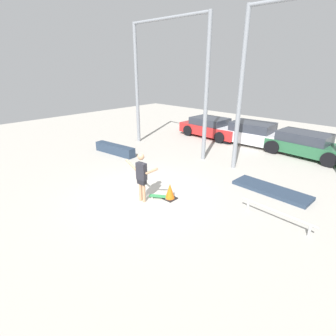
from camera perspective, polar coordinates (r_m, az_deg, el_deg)
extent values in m
plane|color=#B2ADA3|center=(9.88, -4.67, -5.88)|extent=(36.00, 36.00, 0.00)
cylinder|color=tan|center=(9.34, -5.99, -4.73)|extent=(0.11, 0.11, 0.84)
cylinder|color=tan|center=(9.25, -5.28, -5.00)|extent=(0.11, 0.11, 0.84)
cube|color=black|center=(9.15, -5.72, -2.91)|extent=(0.33, 0.20, 0.19)
cube|color=#26262D|center=(9.00, -5.80, -0.72)|extent=(0.38, 0.22, 0.61)
sphere|color=tan|center=(8.81, -5.93, 2.47)|extent=(0.23, 0.23, 0.23)
cylinder|color=tan|center=(9.26, -7.95, 0.66)|extent=(0.53, 0.13, 0.35)
cylinder|color=tan|center=(8.66, -3.57, -0.69)|extent=(0.53, 0.13, 0.35)
cube|color=#338C4C|center=(9.62, -1.81, -6.15)|extent=(0.76, 0.60, 0.01)
cylinder|color=silver|center=(9.69, -0.16, -6.20)|extent=(0.06, 0.06, 0.05)
cylinder|color=silver|center=(9.50, -0.39, -6.80)|extent=(0.06, 0.06, 0.05)
cylinder|color=silver|center=(9.79, -3.19, -5.95)|extent=(0.06, 0.06, 0.05)
cylinder|color=silver|center=(9.60, -3.48, -6.53)|extent=(0.06, 0.06, 0.05)
cube|color=#28384C|center=(14.62, -11.48, 4.01)|extent=(2.68, 0.75, 0.50)
cube|color=#28384C|center=(10.83, 21.54, -4.48)|extent=(2.93, 1.11, 0.13)
cylinder|color=#B7BABF|center=(8.74, 22.66, -8.77)|extent=(2.38, 0.24, 0.06)
cylinder|color=#B7BABF|center=(9.20, 17.03, -7.76)|extent=(0.07, 0.07, 0.37)
cylinder|color=#B7BABF|center=(8.57, 28.42, -11.91)|extent=(0.07, 0.07, 0.37)
cylinder|color=gray|center=(16.43, -6.81, 17.30)|extent=(0.20, 0.20, 6.75)
cylinder|color=gray|center=(13.01, 8.37, 16.17)|extent=(0.20, 0.20, 6.75)
cylinder|color=gray|center=(14.71, -0.09, 29.84)|extent=(5.04, 0.16, 0.16)
cylinder|color=gray|center=(12.08, 15.45, 15.26)|extent=(0.20, 0.20, 6.75)
cube|color=red|center=(18.06, 9.41, 8.30)|extent=(4.26, 1.95, 0.63)
cube|color=#2D333D|center=(18.04, 9.08, 10.07)|extent=(2.36, 1.74, 0.45)
cylinder|color=black|center=(18.12, 14.39, 7.46)|extent=(0.71, 0.24, 0.70)
cylinder|color=black|center=(16.67, 11.18, 6.53)|extent=(0.71, 0.24, 0.70)
cylinder|color=black|center=(19.54, 7.83, 8.91)|extent=(0.71, 0.24, 0.70)
cylinder|color=black|center=(18.20, 4.39, 8.12)|extent=(0.71, 0.24, 0.70)
cube|color=white|center=(16.80, 18.28, 6.55)|extent=(4.41, 2.06, 0.66)
cube|color=#2D333D|center=(16.73, 17.96, 8.59)|extent=(2.46, 1.82, 0.51)
cylinder|color=black|center=(17.25, 23.48, 5.61)|extent=(0.68, 0.25, 0.67)
cylinder|color=black|center=(15.58, 21.41, 4.35)|extent=(0.68, 0.25, 0.67)
cylinder|color=black|center=(18.16, 15.45, 7.34)|extent=(0.68, 0.25, 0.67)
cylinder|color=black|center=(16.58, 12.71, 6.28)|extent=(0.68, 0.25, 0.67)
cube|color=#28603D|center=(15.66, 27.81, 3.99)|extent=(4.62, 2.01, 0.58)
cube|color=#2D333D|center=(15.58, 27.54, 6.04)|extent=(2.59, 1.72, 0.50)
cylinder|color=black|center=(14.56, 31.62, 1.55)|extent=(0.73, 0.27, 0.72)
cylinder|color=black|center=(16.90, 24.37, 5.26)|extent=(0.73, 0.27, 0.72)
cylinder|color=black|center=(15.47, 21.87, 4.26)|extent=(0.73, 0.27, 0.72)
cube|color=black|center=(9.59, 0.42, -6.62)|extent=(0.43, 0.43, 0.03)
cone|color=orange|center=(9.45, 0.43, -5.03)|extent=(0.35, 0.35, 0.56)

